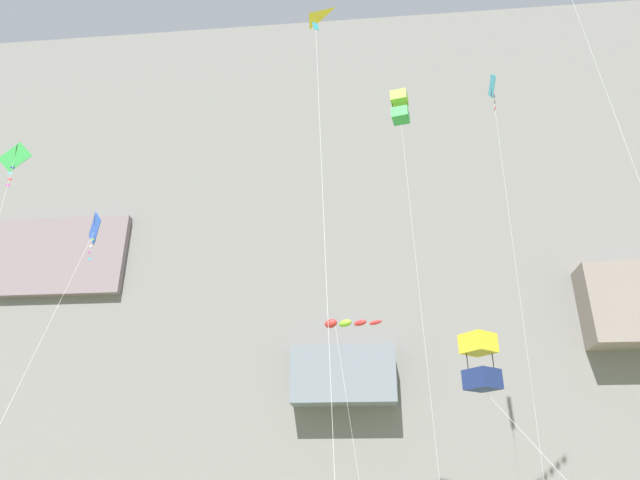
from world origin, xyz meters
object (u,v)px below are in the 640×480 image
at_px(kite_windsock_upper_right, 344,324).
at_px(kite_delta_high_right, 310,34).
at_px(kite_diamond_mid_left, 88,243).
at_px(kite_diamond_near_cliff, 12,169).
at_px(kite_box_upper_left, 400,108).
at_px(kite_diamond_low_center, 493,93).
at_px(kite_box_mid_center, 480,362).

bearing_deg(kite_windsock_upper_right, kite_delta_high_right, -92.65).
relative_size(kite_diamond_mid_left, kite_diamond_near_cliff, 0.67).
distance_m(kite_box_upper_left, kite_diamond_low_center, 7.91).
relative_size(kite_diamond_near_cliff, kite_diamond_low_center, 0.69).
height_order(kite_box_upper_left, kite_delta_high_right, kite_box_upper_left).
bearing_deg(kite_diamond_near_cliff, kite_windsock_upper_right, 27.04).
height_order(kite_diamond_near_cliff, kite_box_mid_center, kite_diamond_near_cliff).
bearing_deg(kite_delta_high_right, kite_box_mid_center, 21.53).
height_order(kite_diamond_low_center, kite_delta_high_right, kite_diamond_low_center).
relative_size(kite_box_mid_center, kite_delta_high_right, 0.36).
distance_m(kite_diamond_mid_left, kite_delta_high_right, 13.14).
height_order(kite_box_upper_left, kite_diamond_near_cliff, kite_box_upper_left).
distance_m(kite_windsock_upper_right, kite_diamond_near_cliff, 20.34).
relative_size(kite_box_upper_left, kite_delta_high_right, 1.13).
xyz_separation_m(kite_box_upper_left, kite_diamond_near_cliff, (-21.03, -4.11, -5.68)).
distance_m(kite_windsock_upper_right, kite_box_mid_center, 13.79).
distance_m(kite_diamond_mid_left, kite_box_mid_center, 16.36).
bearing_deg(kite_box_upper_left, kite_diamond_low_center, 25.73).
relative_size(kite_windsock_upper_right, kite_box_mid_center, 1.53).
xyz_separation_m(kite_diamond_mid_left, kite_box_mid_center, (15.54, 1.02, -5.00)).
xyz_separation_m(kite_box_upper_left, kite_diamond_mid_left, (-13.83, -8.01, -12.00)).
relative_size(kite_box_upper_left, kite_diamond_low_center, 0.86).
relative_size(kite_box_upper_left, kite_box_mid_center, 3.13).
xyz_separation_m(kite_diamond_mid_left, kite_delta_high_right, (9.33, -1.43, 9.14)).
bearing_deg(kite_diamond_mid_left, kite_diamond_near_cliff, 151.51).
bearing_deg(kite_diamond_low_center, kite_windsock_upper_right, 171.71).
bearing_deg(kite_diamond_near_cliff, kite_box_upper_left, 11.05).
bearing_deg(kite_diamond_mid_left, kite_box_upper_left, 30.07).
height_order(kite_diamond_near_cliff, kite_delta_high_right, kite_delta_high_right).
height_order(kite_box_upper_left, kite_box_mid_center, kite_box_upper_left).
distance_m(kite_box_upper_left, kite_box_mid_center, 18.46).
distance_m(kite_diamond_near_cliff, kite_diamond_low_center, 29.84).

